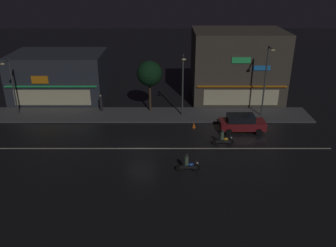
# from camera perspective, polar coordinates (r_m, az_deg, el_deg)

# --- Properties ---
(ground_plane) EXTENTS (140.00, 140.00, 0.00)m
(ground_plane) POSITION_cam_1_polar(r_m,az_deg,el_deg) (30.61, -4.54, -4.10)
(ground_plane) COLOR black
(lane_divider_stripe) EXTENTS (33.27, 0.16, 0.01)m
(lane_divider_stripe) POSITION_cam_1_polar(r_m,az_deg,el_deg) (30.61, -4.54, -4.09)
(lane_divider_stripe) COLOR beige
(lane_divider_stripe) RESTS_ON ground
(sidewalk_far) EXTENTS (35.02, 4.09, 0.14)m
(sidewalk_far) POSITION_cam_1_polar(r_m,az_deg,el_deg) (37.53, -3.71, 1.45)
(sidewalk_far) COLOR #4C4C4F
(sidewalk_far) RESTS_ON ground
(storefront_left_block) EXTENTS (10.64, 7.22, 5.53)m
(storefront_left_block) POSITION_cam_1_polar(r_m,az_deg,el_deg) (43.79, -17.34, 7.40)
(storefront_left_block) COLOR #2D333D
(storefront_left_block) RESTS_ON ground
(storefront_center_block) EXTENTS (10.41, 7.62, 8.07)m
(storefront_center_block) POSITION_cam_1_polar(r_m,az_deg,el_deg) (42.51, 11.09, 9.34)
(storefront_center_block) COLOR #4C443A
(storefront_center_block) RESTS_ON ground
(streetlamp_west) EXTENTS (0.44, 1.64, 6.01)m
(streetlamp_west) POSITION_cam_1_polar(r_m,az_deg,el_deg) (39.33, -24.28, 6.11)
(streetlamp_west) COLOR #47494C
(streetlamp_west) RESTS_ON sidewalk_far
(streetlamp_mid) EXTENTS (0.44, 1.64, 6.48)m
(streetlamp_mid) POSITION_cam_1_polar(r_m,az_deg,el_deg) (35.76, 2.37, 7.03)
(streetlamp_mid) COLOR #47494C
(streetlamp_mid) RESTS_ON sidewalk_far
(streetlamp_east) EXTENTS (0.44, 1.64, 7.39)m
(streetlamp_east) POSITION_cam_1_polar(r_m,az_deg,el_deg) (36.86, 15.66, 7.45)
(streetlamp_east) COLOR #47494C
(streetlamp_east) RESTS_ON sidewalk_far
(pedestrian_on_sidewalk) EXTENTS (0.35, 0.35, 1.83)m
(pedestrian_on_sidewalk) POSITION_cam_1_polar(r_m,az_deg,el_deg) (38.74, -10.96, 3.24)
(pedestrian_on_sidewalk) COLOR #232328
(pedestrian_on_sidewalk) RESTS_ON sidewalk_far
(street_tree) EXTENTS (2.69, 2.69, 5.55)m
(street_tree) POSITION_cam_1_polar(r_m,az_deg,el_deg) (37.11, -3.11, 8.13)
(street_tree) COLOR #473323
(street_tree) RESTS_ON sidewalk_far
(parked_car_near_kerb) EXTENTS (4.30, 1.98, 1.67)m
(parked_car_near_kerb) POSITION_cam_1_polar(r_m,az_deg,el_deg) (34.16, 11.90, 0.11)
(parked_car_near_kerb) COLOR maroon
(parked_car_near_kerb) RESTS_ON ground
(motorcycle_following) EXTENTS (1.90, 0.60, 1.52)m
(motorcycle_following) POSITION_cam_1_polar(r_m,az_deg,el_deg) (31.16, 8.90, -2.50)
(motorcycle_following) COLOR black
(motorcycle_following) RESTS_ON ground
(motorcycle_opposite_lane) EXTENTS (1.90, 0.60, 1.52)m
(motorcycle_opposite_lane) POSITION_cam_1_polar(r_m,az_deg,el_deg) (26.93, 3.16, -6.68)
(motorcycle_opposite_lane) COLOR black
(motorcycle_opposite_lane) RESTS_ON ground
(traffic_cone) EXTENTS (0.36, 0.36, 0.55)m
(traffic_cone) POSITION_cam_1_polar(r_m,az_deg,el_deg) (34.51, 4.17, -0.25)
(traffic_cone) COLOR orange
(traffic_cone) RESTS_ON ground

